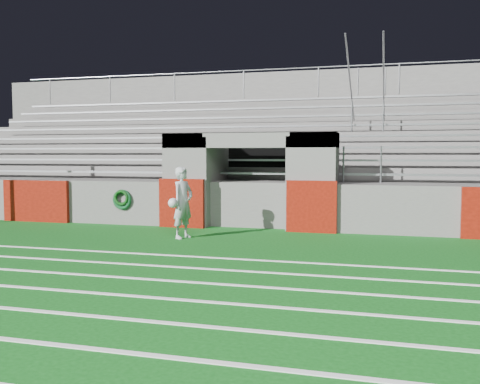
% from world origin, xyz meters
% --- Properties ---
extents(ground, '(90.00, 90.00, 0.00)m').
position_xyz_m(ground, '(0.00, 0.00, 0.00)').
color(ground, '#0C4D13').
rests_on(ground, ground).
extents(field_markings, '(28.00, 8.09, 0.01)m').
position_xyz_m(field_markings, '(0.00, -5.00, 0.01)').
color(field_markings, white).
rests_on(field_markings, ground).
extents(stadium_structure, '(26.00, 8.48, 5.42)m').
position_xyz_m(stadium_structure, '(0.00, 7.97, 1.49)').
color(stadium_structure, '#555351').
rests_on(stadium_structure, ground).
extents(goalkeeper_with_ball, '(0.58, 0.76, 1.72)m').
position_xyz_m(goalkeeper_with_ball, '(-1.06, 1.16, 0.86)').
color(goalkeeper_with_ball, '#A2A8AB').
rests_on(goalkeeper_with_ball, ground).
extents(hose_coil, '(0.59, 0.15, 0.59)m').
position_xyz_m(hose_coil, '(-3.63, 2.93, 0.75)').
color(hose_coil, '#0C401D').
rests_on(hose_coil, ground).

